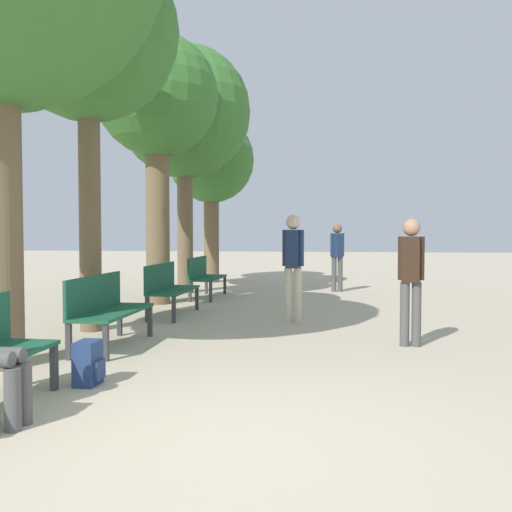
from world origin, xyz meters
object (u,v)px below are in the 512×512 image
(tree_row_2, at_px, (157,101))
(pedestrian_mid, at_px, (293,261))
(bench_row_3, at_px, (204,274))
(tree_row_1, at_px, (88,33))
(bench_row_2, at_px, (168,286))
(tree_row_4, at_px, (211,162))
(backpack, at_px, (88,363))
(pedestrian_far, at_px, (337,253))
(tree_row_3, at_px, (185,113))
(pedestrian_near, at_px, (411,273))
(bench_row_1, at_px, (106,306))

(tree_row_2, xyz_separation_m, pedestrian_mid, (2.95, -2.01, -3.16))
(bench_row_3, xyz_separation_m, tree_row_1, (-0.70, -4.48, 3.89))
(bench_row_2, distance_m, tree_row_4, 7.50)
(backpack, xyz_separation_m, pedestrian_far, (2.43, 9.18, 0.76))
(bench_row_2, bearing_deg, tree_row_1, -112.58)
(pedestrian_far, bearing_deg, bench_row_2, -123.22)
(tree_row_3, height_order, pedestrian_far, tree_row_3)
(tree_row_2, xyz_separation_m, pedestrian_near, (4.61, -3.87, -3.22))
(tree_row_3, bearing_deg, bench_row_1, -83.98)
(tree_row_4, relative_size, pedestrian_far, 2.89)
(tree_row_4, height_order, pedestrian_far, tree_row_4)
(bench_row_1, distance_m, backpack, 1.91)
(bench_row_3, height_order, tree_row_3, tree_row_3)
(bench_row_2, relative_size, pedestrian_mid, 0.94)
(bench_row_3, relative_size, tree_row_1, 0.29)
(bench_row_3, height_order, backpack, bench_row_3)
(bench_row_1, height_order, pedestrian_near, pedestrian_near)
(tree_row_4, height_order, pedestrian_mid, tree_row_4)
(tree_row_1, distance_m, pedestrian_mid, 4.69)
(pedestrian_mid, xyz_separation_m, pedestrian_far, (0.75, 4.96, -0.04))
(tree_row_4, bearing_deg, backpack, -83.67)
(tree_row_4, xyz_separation_m, backpack, (1.27, -11.43, -3.35))
(tree_row_3, bearing_deg, pedestrian_near, -52.70)
(bench_row_1, xyz_separation_m, pedestrian_far, (3.00, 7.39, 0.44))
(tree_row_1, bearing_deg, backpack, -66.50)
(bench_row_3, bearing_deg, backpack, -85.60)
(bench_row_3, bearing_deg, bench_row_1, -90.00)
(backpack, bearing_deg, tree_row_2, 101.51)
(tree_row_3, relative_size, pedestrian_near, 3.63)
(bench_row_2, relative_size, tree_row_3, 0.28)
(bench_row_1, relative_size, tree_row_2, 0.30)
(bench_row_3, bearing_deg, tree_row_4, 99.84)
(tree_row_2, bearing_deg, pedestrian_mid, -34.22)
(bench_row_3, distance_m, pedestrian_mid, 3.93)
(tree_row_2, height_order, pedestrian_near, tree_row_2)
(tree_row_3, bearing_deg, backpack, -81.43)
(tree_row_3, relative_size, backpack, 14.02)
(tree_row_2, height_order, backpack, tree_row_2)
(tree_row_3, relative_size, pedestrian_far, 3.55)
(tree_row_1, xyz_separation_m, pedestrian_mid, (2.95, 1.30, -3.41))
(bench_row_1, distance_m, bench_row_3, 5.61)
(tree_row_3, height_order, pedestrian_near, tree_row_3)
(tree_row_3, xyz_separation_m, backpack, (1.27, -8.41, -4.17))
(tree_row_4, bearing_deg, bench_row_2, -84.16)
(bench_row_1, bearing_deg, pedestrian_mid, 47.15)
(tree_row_1, relative_size, tree_row_4, 1.18)
(tree_row_3, bearing_deg, pedestrian_mid, -54.87)
(backpack, relative_size, pedestrian_mid, 0.24)
(tree_row_3, xyz_separation_m, pedestrian_far, (3.70, 0.77, -3.41))
(backpack, bearing_deg, bench_row_2, 97.06)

